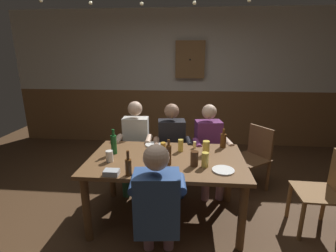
# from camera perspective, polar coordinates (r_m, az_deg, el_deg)

# --- Properties ---
(ground_plane) EXTENTS (8.08, 8.08, 0.00)m
(ground_plane) POSITION_cam_1_polar(r_m,az_deg,el_deg) (3.07, -0.48, -20.80)
(ground_plane) COLOR #4C331E
(back_wall_upper) EXTENTS (6.73, 0.12, 1.56)m
(back_wall_upper) POSITION_cam_1_polar(r_m,az_deg,el_deg) (5.14, 2.43, 16.74)
(back_wall_upper) COLOR beige
(back_wall_wainscot) EXTENTS (6.73, 0.12, 1.12)m
(back_wall_wainscot) POSITION_cam_1_polar(r_m,az_deg,el_deg) (5.30, 2.26, 2.13)
(back_wall_wainscot) COLOR brown
(back_wall_wainscot) RESTS_ON ground_plane
(dining_table) EXTENTS (1.68, 1.00, 0.75)m
(dining_table) POSITION_cam_1_polar(r_m,az_deg,el_deg) (2.78, -0.39, -9.24)
(dining_table) COLOR brown
(dining_table) RESTS_ON ground_plane
(person_0) EXTENTS (0.50, 0.54, 1.22)m
(person_0) POSITION_cam_1_polar(r_m,az_deg,el_deg) (3.50, -7.47, -3.73)
(person_0) COLOR silver
(person_0) RESTS_ON ground_plane
(person_1) EXTENTS (0.54, 0.57, 1.20)m
(person_1) POSITION_cam_1_polar(r_m,az_deg,el_deg) (3.44, 0.90, -4.01)
(person_1) COLOR black
(person_1) RESTS_ON ground_plane
(person_2) EXTENTS (0.53, 0.57, 1.20)m
(person_2) POSITION_cam_1_polar(r_m,az_deg,el_deg) (3.44, 9.36, -4.31)
(person_2) COLOR #6B2D66
(person_2) RESTS_ON ground_plane
(person_3) EXTENTS (0.52, 0.56, 1.20)m
(person_3) POSITION_cam_1_polar(r_m,az_deg,el_deg) (2.14, -2.48, -17.32)
(person_3) COLOR #2D4C84
(person_3) RESTS_ON ground_plane
(chair_empty_near_right) EXTENTS (0.46, 0.46, 0.88)m
(chair_empty_near_right) POSITION_cam_1_polar(r_m,az_deg,el_deg) (3.14, 32.26, -12.34)
(chair_empty_near_right) COLOR brown
(chair_empty_near_right) RESTS_ON ground_plane
(chair_empty_near_left) EXTENTS (0.61, 0.61, 0.88)m
(chair_empty_near_left) POSITION_cam_1_polar(r_m,az_deg,el_deg) (3.70, 18.84, -6.47)
(chair_empty_near_left) COLOR brown
(chair_empty_near_left) RESTS_ON ground_plane
(table_candle) EXTENTS (0.04, 0.04, 0.08)m
(table_candle) POSITION_cam_1_polar(r_m,az_deg,el_deg) (3.02, 6.08, -4.28)
(table_candle) COLOR #F9E08C
(table_candle) RESTS_ON dining_table
(condiment_caddy) EXTENTS (0.14, 0.10, 0.05)m
(condiment_caddy) POSITION_cam_1_polar(r_m,az_deg,el_deg) (2.43, -12.74, -10.27)
(condiment_caddy) COLOR #B2B7BC
(condiment_caddy) RESTS_ON dining_table
(plate_0) EXTENTS (0.21, 0.21, 0.01)m
(plate_0) POSITION_cam_1_polar(r_m,az_deg,el_deg) (2.51, 12.46, -9.80)
(plate_0) COLOR white
(plate_0) RESTS_ON dining_table
(plate_1) EXTENTS (0.20, 0.20, 0.01)m
(plate_1) POSITION_cam_1_polar(r_m,az_deg,el_deg) (3.11, -3.35, -4.27)
(plate_1) COLOR white
(plate_1) RESTS_ON dining_table
(bottle_0) EXTENTS (0.06, 0.06, 0.24)m
(bottle_0) POSITION_cam_1_polar(r_m,az_deg,el_deg) (2.37, -9.01, -9.03)
(bottle_0) COLOR #593314
(bottle_0) RESTS_ON dining_table
(bottle_1) EXTENTS (0.07, 0.07, 0.23)m
(bottle_1) POSITION_cam_1_polar(r_m,az_deg,el_deg) (3.09, 12.46, -3.15)
(bottle_1) COLOR #593314
(bottle_1) RESTS_ON dining_table
(bottle_2) EXTENTS (0.07, 0.07, 0.29)m
(bottle_2) POSITION_cam_1_polar(r_m,az_deg,el_deg) (2.88, -12.23, -3.98)
(bottle_2) COLOR #195923
(bottle_2) RESTS_ON dining_table
(bottle_3) EXTENTS (0.06, 0.06, 0.27)m
(bottle_3) POSITION_cam_1_polar(r_m,az_deg,el_deg) (2.54, 0.15, -6.50)
(bottle_3) COLOR #593314
(bottle_3) RESTS_ON dining_table
(pint_glass_0) EXTENTS (0.06, 0.06, 0.11)m
(pint_glass_0) POSITION_cam_1_polar(r_m,az_deg,el_deg) (2.89, -1.12, -4.85)
(pint_glass_0) COLOR gold
(pint_glass_0) RESTS_ON dining_table
(pint_glass_1) EXTENTS (0.07, 0.07, 0.11)m
(pint_glass_1) POSITION_cam_1_polar(r_m,az_deg,el_deg) (2.48, -3.04, -8.52)
(pint_glass_1) COLOR white
(pint_glass_1) RESTS_ON dining_table
(pint_glass_2) EXTENTS (0.08, 0.08, 0.16)m
(pint_glass_2) POSITION_cam_1_polar(r_m,az_deg,el_deg) (2.54, 6.02, -7.41)
(pint_glass_2) COLOR #4C2D19
(pint_glass_2) RESTS_ON dining_table
(pint_glass_3) EXTENTS (0.07, 0.07, 0.15)m
(pint_glass_3) POSITION_cam_1_polar(r_m,az_deg,el_deg) (2.54, 8.44, -7.59)
(pint_glass_3) COLOR #E5C64C
(pint_glass_3) RESTS_ON dining_table
(pint_glass_4) EXTENTS (0.08, 0.08, 0.12)m
(pint_glass_4) POSITION_cam_1_polar(r_m,az_deg,el_deg) (2.71, -13.18, -6.69)
(pint_glass_4) COLOR white
(pint_glass_4) RESTS_ON dining_table
(pint_glass_5) EXTENTS (0.06, 0.06, 0.14)m
(pint_glass_5) POSITION_cam_1_polar(r_m,az_deg,el_deg) (2.90, 2.89, -4.45)
(pint_glass_5) COLOR #E5C64C
(pint_glass_5) RESTS_ON dining_table
(pint_glass_6) EXTENTS (0.08, 0.08, 0.16)m
(pint_glass_6) POSITION_cam_1_polar(r_m,az_deg,el_deg) (2.83, 8.65, -4.95)
(pint_glass_6) COLOR #E5C64C
(pint_glass_6) RESTS_ON dining_table
(wall_dart_cabinet) EXTENTS (0.56, 0.15, 0.70)m
(wall_dart_cabinet) POSITION_cam_1_polar(r_m,az_deg,el_deg) (5.01, 5.05, 14.83)
(wall_dart_cabinet) COLOR brown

